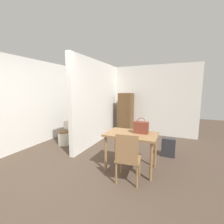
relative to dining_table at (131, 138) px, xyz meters
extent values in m
plane|color=#4C3D30|center=(-1.00, -1.20, -0.66)|extent=(16.00, 16.00, 0.00)
cube|color=white|center=(-1.00, 2.72, 0.59)|extent=(5.00, 0.12, 2.50)
cube|color=white|center=(-3.06, 0.73, 0.59)|extent=(0.12, 4.86, 2.50)
cube|color=white|center=(-1.48, 1.30, 0.59)|extent=(0.12, 2.73, 2.50)
cube|color=#997047|center=(0.00, 0.00, 0.08)|extent=(1.02, 0.65, 0.04)
cylinder|color=#997047|center=(-0.45, -0.27, -0.30)|extent=(0.05, 0.05, 0.72)
cylinder|color=#997047|center=(0.45, -0.27, -0.30)|extent=(0.05, 0.05, 0.72)
cylinder|color=#997047|center=(-0.45, 0.27, -0.30)|extent=(0.05, 0.05, 0.72)
cylinder|color=#997047|center=(0.45, 0.27, -0.30)|extent=(0.05, 0.05, 0.72)
cube|color=#997047|center=(0.07, -0.39, -0.25)|extent=(0.47, 0.47, 0.04)
cube|color=#997047|center=(0.09, -0.58, 0.01)|extent=(0.38, 0.08, 0.47)
cylinder|color=#997047|center=(-0.13, -0.23, -0.46)|extent=(0.04, 0.04, 0.40)
cylinder|color=#997047|center=(0.23, -0.19, -0.46)|extent=(0.04, 0.04, 0.40)
cylinder|color=#997047|center=(-0.09, -0.59, -0.46)|extent=(0.04, 0.04, 0.40)
cylinder|color=#997047|center=(0.27, -0.55, -0.46)|extent=(0.04, 0.04, 0.40)
cylinder|color=silver|center=(-2.24, 0.57, -0.47)|extent=(0.38, 0.38, 0.39)
cylinder|color=brown|center=(-2.24, 0.57, -0.26)|extent=(0.40, 0.40, 0.02)
cube|color=silver|center=(-2.24, 0.83, -0.13)|extent=(0.32, 0.18, 0.29)
cube|color=brown|center=(0.18, 0.09, 0.22)|extent=(0.28, 0.15, 0.24)
torus|color=brown|center=(0.18, 0.09, 0.34)|extent=(0.17, 0.01, 0.17)
cube|color=brown|center=(-0.92, 2.41, 0.10)|extent=(0.47, 0.47, 1.52)
sphere|color=black|center=(-0.79, 2.16, 0.17)|extent=(0.02, 0.02, 0.02)
cube|color=#2D2D33|center=(0.67, 0.94, -0.43)|extent=(0.32, 0.16, 0.46)
camera|label=1|loc=(0.82, -2.83, 0.96)|focal=24.00mm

